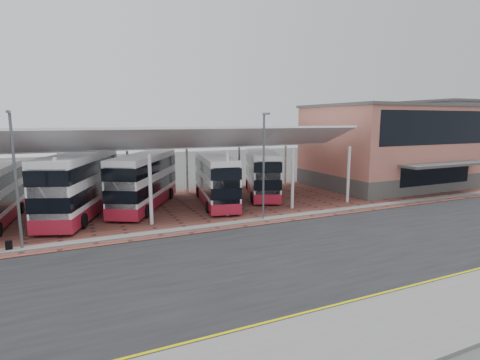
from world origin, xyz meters
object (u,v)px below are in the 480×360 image
Objects in this scene: terminal at (392,145)px; bus_3 at (145,181)px; bus_2 at (81,185)px; bus_5 at (262,173)px; bus_4 at (215,180)px.

terminal reaches higher than bus_3.
bus_2 is 5.21m from bus_3.
bus_5 is at bearing 25.31° from bus_2.
bus_5 is (11.72, 0.56, -0.10)m from bus_3.
bus_3 reaches higher than bus_4.
bus_4 is at bearing -140.84° from bus_5.
bus_2 is (-33.48, -0.47, -2.14)m from terminal.
bus_5 is at bearing 31.70° from bus_3.
bus_2 is 11.22m from bus_4.
terminal is 1.70× the size of bus_5.
bus_3 is 6.19m from bus_4.
bus_5 reaches higher than bus_4.
bus_4 is at bearing 18.71° from bus_2.
bus_2 is at bearing -153.40° from bus_5.
bus_4 is at bearing 17.80° from bus_3.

